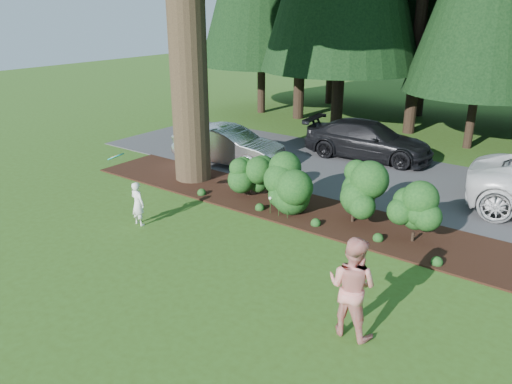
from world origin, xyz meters
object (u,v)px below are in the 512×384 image
Objects in this scene: car_dark_suv at (368,140)px; frisbee at (116,156)px; child at (138,204)px; car_silver_wagon at (229,146)px; adult at (352,287)px.

frisbee reaches higher than car_dark_suv.
car_dark_suv is at bearing 73.29° from frisbee.
car_dark_suv is 9.98m from child.
adult reaches higher than car_silver_wagon.
car_silver_wagon is 2.21× the size of adult.
car_silver_wagon is 9.21× the size of frisbee.
child is 7.01m from adult.
adult reaches higher than child.
car_silver_wagon is 5.52m from car_dark_suv.
child is at bearing -172.61° from car_silver_wagon.
adult is 7.61m from frisbee.
adult reaches higher than car_dark_suv.
child is (1.56, -5.83, -0.12)m from car_silver_wagon.
car_silver_wagon is at bearing -72.11° from child.
adult is (4.56, -10.63, 0.22)m from car_dark_suv.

